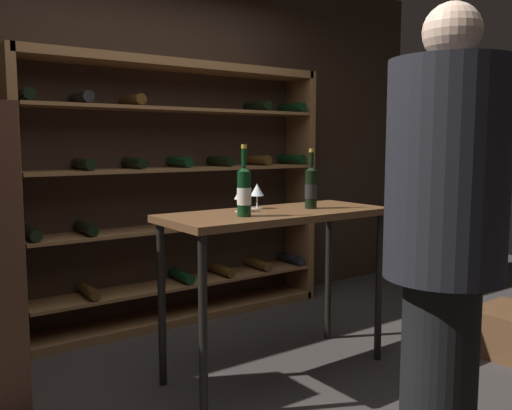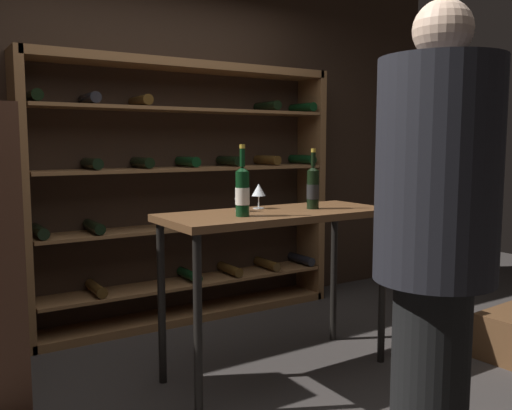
# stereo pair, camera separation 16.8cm
# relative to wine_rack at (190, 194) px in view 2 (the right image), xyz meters

# --- Properties ---
(ground_plane) EXTENTS (9.30, 9.30, 0.00)m
(ground_plane) POSITION_rel_wine_rack_xyz_m (-0.27, -1.44, -0.97)
(ground_plane) COLOR #383330
(back_wall) EXTENTS (5.82, 0.10, 2.79)m
(back_wall) POSITION_rel_wine_rack_xyz_m (-0.27, 0.21, 0.43)
(back_wall) COLOR #332319
(back_wall) RESTS_ON ground
(wine_rack) EXTENTS (2.42, 0.32, 1.95)m
(wine_rack) POSITION_rel_wine_rack_xyz_m (0.00, 0.00, 0.00)
(wine_rack) COLOR brown
(wine_rack) RESTS_ON ground
(tasting_table) EXTENTS (1.36, 0.55, 0.96)m
(tasting_table) POSITION_rel_wine_rack_xyz_m (-0.01, -1.19, -0.12)
(tasting_table) COLOR brown
(tasting_table) RESTS_ON ground
(person_guest_khaki) EXTENTS (0.48, 0.48, 1.90)m
(person_guest_khaki) POSITION_rel_wine_rack_xyz_m (-0.04, -2.33, 0.07)
(person_guest_khaki) COLOR black
(person_guest_khaki) RESTS_ON ground
(wine_bottle_red_label) EXTENTS (0.08, 0.08, 0.38)m
(wine_bottle_red_label) POSITION_rel_wine_rack_xyz_m (-0.30, -1.27, 0.13)
(wine_bottle_red_label) COLOR black
(wine_bottle_red_label) RESTS_ON tasting_table
(wine_bottle_green_slim) EXTENTS (0.07, 0.07, 0.36)m
(wine_bottle_green_slim) POSITION_rel_wine_rack_xyz_m (0.23, -1.20, 0.12)
(wine_bottle_green_slim) COLOR black
(wine_bottle_green_slim) RESTS_ON tasting_table
(wine_glass_stemmed_left) EXTENTS (0.08, 0.08, 0.15)m
(wine_glass_stemmed_left) POSITION_rel_wine_rack_xyz_m (-0.04, -1.03, 0.10)
(wine_glass_stemmed_left) COLOR silver
(wine_glass_stemmed_left) RESTS_ON tasting_table
(wine_glass_stemmed_right) EXTENTS (0.08, 0.08, 0.14)m
(wine_glass_stemmed_right) POSITION_rel_wine_rack_xyz_m (-0.19, -1.08, 0.09)
(wine_glass_stemmed_right) COLOR silver
(wine_glass_stemmed_right) RESTS_ON tasting_table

